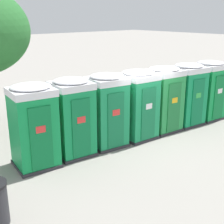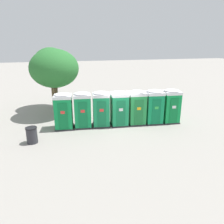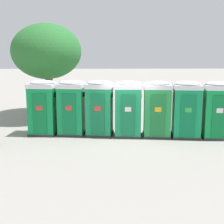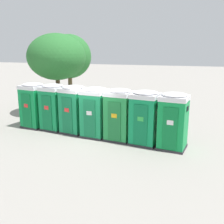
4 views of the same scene
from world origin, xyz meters
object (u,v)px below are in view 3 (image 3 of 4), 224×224
Objects in this scene: portapotty_0 at (44,107)px; portapotty_1 at (72,107)px; portapotty_6 at (216,110)px; portapotty_2 at (100,108)px; street_tree_0 at (49,52)px; portapotty_5 at (186,109)px; portapotty_3 at (128,108)px; street_tree_1 at (47,52)px; portapotty_4 at (157,109)px.

portapotty_0 is 1.31m from portapotty_1.
portapotty_1 is 1.00× the size of portapotty_6.
portapotty_2 is 6.96m from street_tree_0.
portapotty_0 is 6.56m from portapotty_5.
portapotty_3 is at bearing 173.93° from portapotty_6.
portapotty_6 is at bearing -26.87° from street_tree_1.
portapotty_1 is at bearing 173.56° from portapotty_2.
portapotty_0 is at bearing -84.12° from street_tree_0.
portapotty_0 is 1.00× the size of portapotty_6.
portapotty_6 is at bearing -6.81° from portapotty_1.
portapotty_6 is 0.47× the size of street_tree_1.
portapotty_0 is 1.00× the size of portapotty_3.
portapotty_6 is 10.78m from street_tree_0.
portapotty_4 is 7.22m from street_tree_1.
portapotty_6 is at bearing -6.92° from portapotty_5.
portapotty_2 is 3.94m from portapotty_5.
portapotty_0 is 1.00× the size of portapotty_2.
portapotty_6 is (7.83, -0.84, 0.00)m from portapotty_0.
portapotty_5 is at bearing 173.08° from portapotty_6.
portapotty_1 is 1.00× the size of portapotty_2.
street_tree_1 is (-4.26, 3.73, 2.56)m from portapotty_3.
portapotty_3 is 0.47× the size of street_tree_1.
portapotty_4 is 0.47× the size of street_tree_1.
portapotty_5 is 8.35m from street_tree_1.
portapotty_1 and portapotty_2 have the same top height.
portapotty_0 is 0.47× the size of street_tree_1.
street_tree_1 is at bearing 149.90° from portapotty_5.
street_tree_1 is (-2.96, 3.51, 2.56)m from portapotty_2.
street_tree_1 is (0.21, -2.15, 0.04)m from street_tree_0.
portapotty_1 is (1.31, -0.07, 0.00)m from portapotty_0.
portapotty_2 is at bearing 173.10° from portapotty_6.
portapotty_1 is at bearing 173.19° from portapotty_6.
street_tree_0 reaches higher than portapotty_1.
street_tree_0 is at bearing 108.77° from portapotty_1.
street_tree_0 is at bearing 119.31° from portapotty_2.
portapotty_4 is at bearing 172.96° from portapotty_6.
street_tree_1 is at bearing -84.35° from street_tree_0.
portapotty_1 is at bearing -63.73° from street_tree_1.
portapotty_4 is 1.00× the size of portapotty_6.
street_tree_0 reaches higher than portapotty_2.
street_tree_0 is 2.16m from street_tree_1.
portapotty_3 and portapotty_4 have the same top height.
portapotty_4 is (3.91, -0.46, -0.00)m from portapotty_1.
portapotty_0 and portapotty_6 have the same top height.
portapotty_4 is at bearing -4.14° from portapotty_3.
portapotty_2 is (2.62, -0.21, 0.00)m from portapotty_0.
portapotty_1 is at bearing 173.35° from portapotty_4.
portapotty_5 is (1.30, -0.16, -0.00)m from portapotty_4.
portapotty_1 and portapotty_5 have the same top height.
portapotty_0 and portapotty_4 have the same top height.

